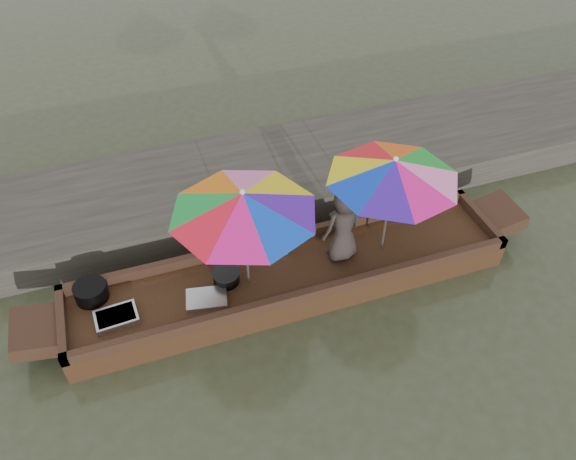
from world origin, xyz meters
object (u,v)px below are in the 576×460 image
object	(u,v)px
vendor	(343,225)
tray_scallop	(207,299)
boat_hull	(290,278)
umbrella_stern	(388,205)
supply_bag	(276,244)
tray_crayfish	(116,317)
umbrella_bow	(246,238)
cooking_pot	(91,292)
charcoal_grill	(226,277)

from	to	relation	value
vendor	tray_scallop	bearing A→B (deg)	-6.09
boat_hull	umbrella_stern	bearing A→B (deg)	0.00
tray_scallop	supply_bag	bearing A→B (deg)	26.63
vendor	umbrella_stern	size ratio (longest dim) A/B	0.66
tray_crayfish	tray_scallop	world-z (taller)	tray_crayfish
tray_crayfish	supply_bag	size ratio (longest dim) A/B	1.86
supply_bag	umbrella_bow	bearing A→B (deg)	-141.71
boat_hull	tray_scallop	world-z (taller)	tray_scallop
boat_hull	umbrella_stern	world-z (taller)	umbrella_stern
tray_crayfish	vendor	world-z (taller)	vendor
cooking_pot	tray_crayfish	world-z (taller)	cooking_pot
umbrella_stern	supply_bag	bearing A→B (deg)	164.00
charcoal_grill	umbrella_stern	size ratio (longest dim) A/B	0.20
supply_bag	umbrella_stern	world-z (taller)	umbrella_stern
umbrella_bow	vendor	bearing A→B (deg)	1.37
tray_scallop	charcoal_grill	xyz separation A→B (m)	(0.32, 0.23, 0.05)
vendor	boat_hull	bearing A→B (deg)	-9.08
cooking_pot	supply_bag	bearing A→B (deg)	0.94
umbrella_bow	umbrella_stern	xyz separation A→B (m)	(1.97, 0.00, 0.00)
vendor	umbrella_bow	size ratio (longest dim) A/B	0.63
cooking_pot	tray_scallop	world-z (taller)	cooking_pot
boat_hull	tray_crayfish	world-z (taller)	tray_crayfish
boat_hull	charcoal_grill	size ratio (longest dim) A/B	17.43
cooking_pot	supply_bag	size ratio (longest dim) A/B	1.51
cooking_pot	tray_scallop	xyz separation A→B (m)	(1.39, -0.53, -0.08)
boat_hull	vendor	xyz separation A→B (m)	(0.75, 0.03, 0.75)
tray_crayfish	vendor	bearing A→B (deg)	2.38
cooking_pot	umbrella_stern	world-z (taller)	umbrella_stern
umbrella_bow	umbrella_stern	size ratio (longest dim) A/B	1.05
cooking_pot	tray_crayfish	size ratio (longest dim) A/B	0.82
cooking_pot	umbrella_stern	size ratio (longest dim) A/B	0.24
umbrella_stern	cooking_pot	bearing A→B (deg)	174.63
vendor	umbrella_bow	world-z (taller)	umbrella_bow
cooking_pot	charcoal_grill	distance (m)	1.74
tray_scallop	umbrella_bow	xyz separation A→B (m)	(0.61, 0.15, 0.74)
tray_crayfish	umbrella_bow	xyz separation A→B (m)	(1.74, 0.10, 0.73)
boat_hull	umbrella_stern	xyz separation A→B (m)	(1.37, 0.00, 0.95)
cooking_pot	vendor	world-z (taller)	vendor
tray_crayfish	umbrella_bow	size ratio (longest dim) A/B	0.28
tray_crayfish	charcoal_grill	bearing A→B (deg)	6.75
cooking_pot	charcoal_grill	bearing A→B (deg)	-9.82
tray_scallop	umbrella_bow	world-z (taller)	umbrella_bow
boat_hull	vendor	size ratio (longest dim) A/B	5.24
charcoal_grill	tray_scallop	bearing A→B (deg)	-144.66
tray_crayfish	tray_scallop	bearing A→B (deg)	-2.91
cooking_pot	vendor	bearing A→B (deg)	-5.82
cooking_pot	supply_bag	world-z (taller)	supply_bag
tray_scallop	vendor	world-z (taller)	vendor
umbrella_bow	boat_hull	bearing A→B (deg)	0.00
supply_bag	vendor	xyz separation A→B (m)	(0.82, -0.38, 0.45)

